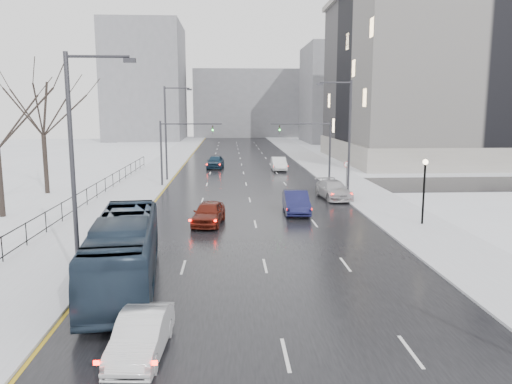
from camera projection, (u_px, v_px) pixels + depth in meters
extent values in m
cube|color=black|center=(243.00, 171.00, 61.94)|extent=(16.00, 150.00, 0.04)
cube|color=black|center=(246.00, 186.00, 50.13)|extent=(130.00, 10.00, 0.04)
cube|color=silver|center=(158.00, 171.00, 61.37)|extent=(5.00, 150.00, 0.16)
cube|color=silver|center=(327.00, 170.00, 62.49)|extent=(5.00, 150.00, 0.16)
cube|color=white|center=(79.00, 172.00, 60.87)|extent=(14.00, 150.00, 0.12)
cube|color=black|center=(51.00, 209.00, 31.47)|extent=(0.04, 70.00, 0.05)
cube|color=black|center=(52.00, 225.00, 31.64)|extent=(0.04, 70.00, 0.05)
cylinder|color=black|center=(51.00, 218.00, 31.57)|extent=(0.06, 0.06, 1.30)
cylinder|color=#2D2D33|center=(349.00, 141.00, 41.87)|extent=(0.20, 0.20, 10.00)
cylinder|color=#2D2D33|center=(336.00, 82.00, 41.01)|extent=(2.60, 0.12, 0.12)
cube|color=#2D2D33|center=(320.00, 84.00, 40.97)|extent=(0.50, 0.25, 0.18)
cylinder|color=#2D2D33|center=(73.00, 172.00, 21.28)|extent=(0.20, 0.20, 10.00)
cylinder|color=#2D2D33|center=(98.00, 56.00, 20.56)|extent=(2.60, 0.12, 0.12)
cube|color=#2D2D33|center=(130.00, 60.00, 20.65)|extent=(0.50, 0.25, 0.18)
cylinder|color=#2D2D33|center=(166.00, 134.00, 52.79)|extent=(0.20, 0.20, 10.00)
cylinder|color=#2D2D33|center=(177.00, 88.00, 52.07)|extent=(2.60, 0.12, 0.12)
cube|color=#2D2D33|center=(189.00, 90.00, 52.16)|extent=(0.50, 0.25, 0.18)
cylinder|color=black|center=(424.00, 194.00, 32.63)|extent=(0.14, 0.14, 4.00)
sphere|color=#FFE5B2|center=(425.00, 162.00, 32.29)|extent=(0.36, 0.36, 0.36)
cylinder|color=#2D2D33|center=(330.00, 153.00, 50.04)|extent=(0.20, 0.20, 6.50)
cylinder|color=#2D2D33|center=(301.00, 124.00, 49.39)|extent=(6.00, 0.12, 0.12)
imported|color=#2D2D33|center=(279.00, 130.00, 49.38)|extent=(0.15, 0.18, 0.90)
sphere|color=#19FF33|center=(280.00, 130.00, 49.23)|extent=(0.16, 0.16, 0.16)
cylinder|color=#2D2D33|center=(161.00, 154.00, 49.14)|extent=(0.20, 0.20, 6.50)
cylinder|color=#2D2D33|center=(191.00, 124.00, 48.82)|extent=(6.00, 0.12, 0.12)
imported|color=#2D2D33|center=(213.00, 130.00, 49.03)|extent=(0.15, 0.18, 0.90)
sphere|color=#19FF33|center=(213.00, 130.00, 48.88)|extent=(0.16, 0.16, 0.16)
cylinder|color=#2D2D33|center=(346.00, 177.00, 46.45)|extent=(0.06, 0.06, 2.50)
cylinder|color=white|center=(347.00, 164.00, 46.26)|extent=(0.60, 0.03, 0.60)
torus|color=#B20C0C|center=(347.00, 164.00, 46.26)|extent=(0.58, 0.06, 0.58)
cube|color=gray|center=(477.00, 79.00, 73.65)|extent=(40.00, 30.00, 24.00)
cube|color=gray|center=(472.00, 150.00, 75.39)|extent=(40.60, 30.60, 3.00)
cube|color=slate|center=(356.00, 94.00, 115.79)|extent=(24.00, 20.00, 22.00)
cube|color=slate|center=(146.00, 83.00, 122.47)|extent=(18.00, 22.00, 28.00)
cube|color=slate|center=(249.00, 104.00, 139.46)|extent=(30.00, 18.00, 18.00)
imported|color=silver|center=(141.00, 335.00, 15.53)|extent=(1.66, 4.14, 1.34)
imported|color=#213041|center=(124.00, 252.00, 21.60)|extent=(3.76, 11.11, 3.03)
imported|color=#59190F|center=(209.00, 213.00, 33.17)|extent=(2.43, 4.77, 1.56)
imported|color=#151741|center=(296.00, 202.00, 36.78)|extent=(1.90, 5.03, 1.64)
imported|color=#ADACAF|center=(333.00, 190.00, 42.72)|extent=(2.78, 5.54, 1.54)
imported|color=#152C41|center=(215.00, 162.00, 64.61)|extent=(2.38, 5.09, 1.69)
imported|color=white|center=(279.00, 164.00, 62.44)|extent=(1.76, 4.98, 1.64)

